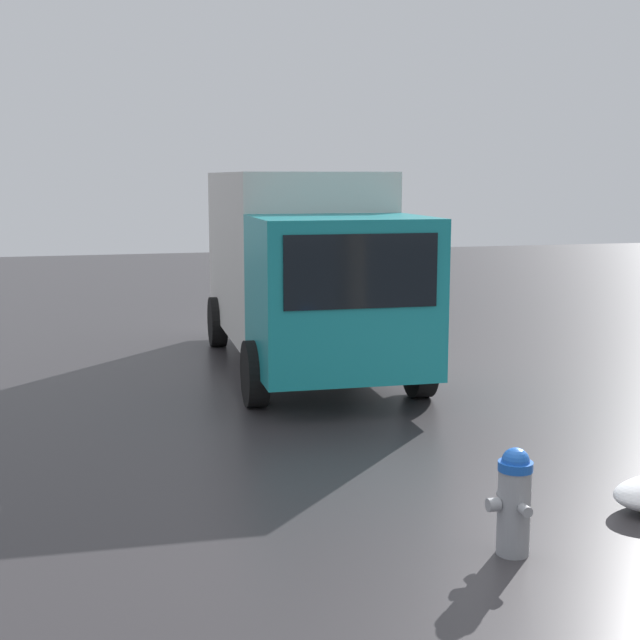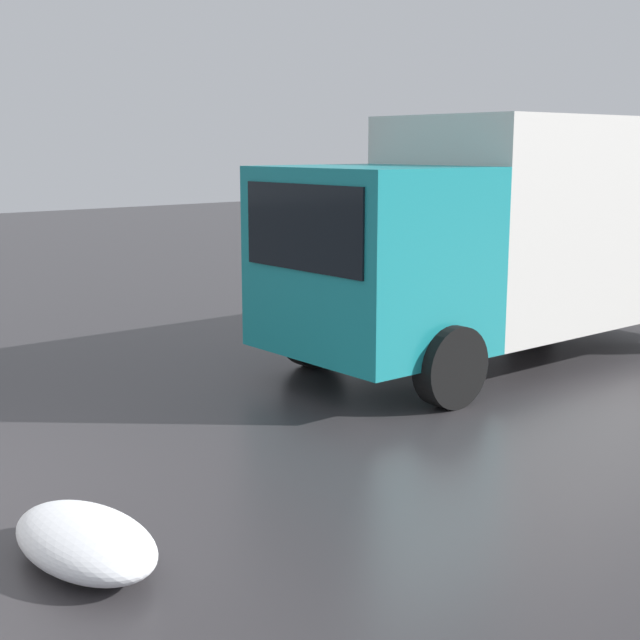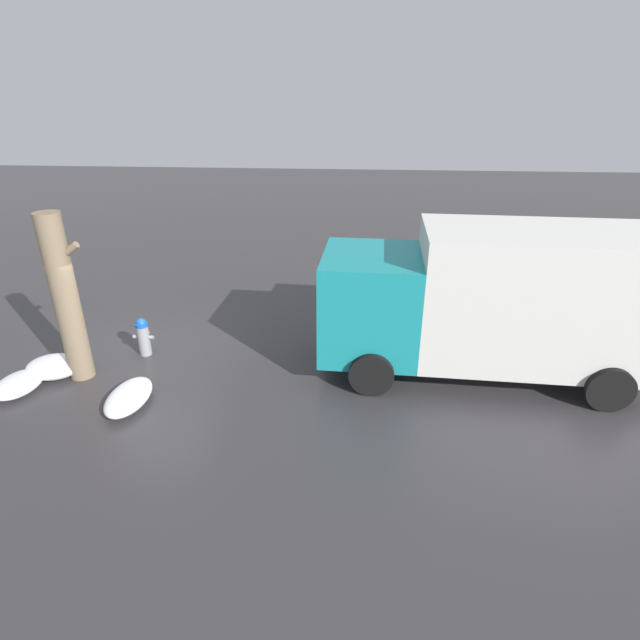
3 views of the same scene
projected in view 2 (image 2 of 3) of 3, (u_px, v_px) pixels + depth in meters
The scene contains 2 objects.
delivery_truck at pixel (514, 230), 11.69m from camera, with size 6.85×2.82×3.14m.
snow_pile_curbside at pixel (85, 541), 5.97m from camera, with size 0.76×1.39×0.33m.
Camera 2 is at (-2.02, -7.21, 2.76)m, focal length 50.00 mm.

